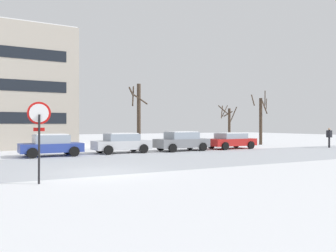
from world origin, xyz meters
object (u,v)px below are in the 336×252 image
object	(u,v)px
stop_sign	(39,126)
parked_car_gray	(182,141)
pedestrian_crossing	(329,136)
parked_car_blue	(51,145)
parked_car_red	(231,140)
parked_car_silver	(122,143)

from	to	relation	value
stop_sign	parked_car_gray	distance (m)	15.57
parked_car_gray	pedestrian_crossing	bearing A→B (deg)	-11.99
stop_sign	parked_car_blue	distance (m)	10.62
parked_car_blue	parked_car_red	size ratio (longest dim) A/B	0.90
parked_car_red	pedestrian_crossing	distance (m)	9.09
parked_car_silver	parked_car_red	xyz separation A→B (m)	(9.66, -0.12, -0.03)
parked_car_red	parked_car_blue	bearing A→B (deg)	-179.58
parked_car_gray	pedestrian_crossing	distance (m)	13.74
parked_car_blue	pedestrian_crossing	world-z (taller)	pedestrian_crossing
stop_sign	parked_car_gray	xyz separation A→B (m)	(11.50, 10.44, -1.18)
stop_sign	parked_car_silver	world-z (taller)	stop_sign
pedestrian_crossing	parked_car_silver	bearing A→B (deg)	170.56
parked_car_gray	pedestrian_crossing	world-z (taller)	pedestrian_crossing
parked_car_red	pedestrian_crossing	size ratio (longest dim) A/B	2.45
parked_car_blue	parked_car_silver	bearing A→B (deg)	2.71
parked_car_gray	parked_car_red	bearing A→B (deg)	0.70
parked_car_silver	parked_car_gray	distance (m)	4.83
pedestrian_crossing	stop_sign	bearing A→B (deg)	-163.08
parked_car_blue	pedestrian_crossing	xyz separation A→B (m)	(23.10, -2.81, 0.30)
stop_sign	pedestrian_crossing	distance (m)	26.08
parked_car_blue	pedestrian_crossing	distance (m)	23.27
parked_car_blue	parked_car_gray	world-z (taller)	parked_car_gray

